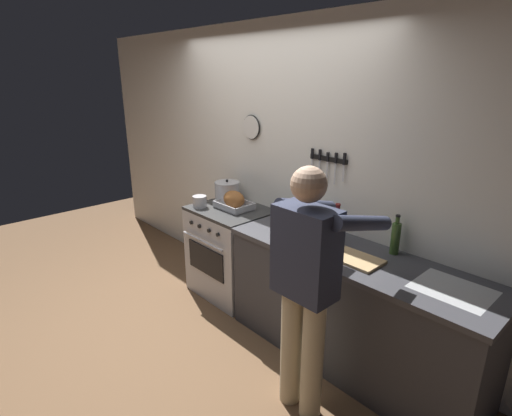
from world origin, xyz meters
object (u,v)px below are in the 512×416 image
object	(u,v)px
bottle_cooking_oil	(300,211)
person_cook	(307,280)
bottle_wine_red	(337,227)
bottle_olive_oil	(395,238)
stock_pot	(227,192)
stove	(231,251)
roasting_pan	(234,201)
saucepan	(200,201)
cutting_board	(355,259)
bottle_dish_soap	(327,219)

from	to	relation	value
bottle_cooking_oil	person_cook	bearing A→B (deg)	-46.48
bottle_wine_red	bottle_olive_oil	xyz separation A→B (m)	(0.40, 0.15, -0.01)
stock_pot	bottle_wine_red	size ratio (longest dim) A/B	0.80
stove	bottle_wine_red	bearing A→B (deg)	3.56
bottle_cooking_oil	bottle_olive_oil	world-z (taller)	bottle_olive_oil
stove	roasting_pan	bearing A→B (deg)	57.63
saucepan	cutting_board	size ratio (longest dim) A/B	0.38
person_cook	roasting_pan	xyz separation A→B (m)	(-1.46, 0.64, 0.03)
saucepan	bottle_wine_red	world-z (taller)	bottle_wine_red
stove	roasting_pan	size ratio (longest dim) A/B	2.56
bottle_wine_red	bottle_dish_soap	bearing A→B (deg)	143.09
bottle_wine_red	bottle_olive_oil	size ratio (longest dim) A/B	1.07
cutting_board	bottle_wine_red	distance (m)	0.34
bottle_cooking_oil	bottle_dish_soap	bearing A→B (deg)	3.68
stove	bottle_dish_soap	xyz separation A→B (m)	(0.98, 0.23, 0.55)
cutting_board	bottle_cooking_oil	bearing A→B (deg)	159.49
person_cook	stock_pot	xyz separation A→B (m)	(-1.67, 0.73, 0.05)
stock_pot	stove	bearing A→B (deg)	-31.74
person_cook	bottle_wine_red	xyz separation A→B (m)	(-0.29, 0.68, 0.08)
bottle_wine_red	cutting_board	bearing A→B (deg)	-27.94
saucepan	bottle_cooking_oil	distance (m)	1.03
saucepan	bottle_wine_red	size ratio (longest dim) A/B	0.43
stove	saucepan	size ratio (longest dim) A/B	6.64
stock_pot	cutting_board	xyz separation A→B (m)	(1.66, -0.19, -0.09)
bottle_wine_red	bottle_olive_oil	bearing A→B (deg)	20.88
cutting_board	bottle_olive_oil	distance (m)	0.35
saucepan	bottle_olive_oil	xyz separation A→B (m)	(1.84, 0.41, 0.07)
person_cook	stock_pot	distance (m)	1.82
bottle_olive_oil	stock_pot	bearing A→B (deg)	-176.49
cutting_board	bottle_olive_oil	xyz separation A→B (m)	(0.13, 0.30, 0.11)
saucepan	cutting_board	world-z (taller)	saucepan
bottle_dish_soap	bottle_olive_oil	bearing A→B (deg)	-0.44
stock_pot	bottle_wine_red	distance (m)	1.38
bottle_wine_red	bottle_olive_oil	world-z (taller)	bottle_wine_red
roasting_pan	cutting_board	size ratio (longest dim) A/B	0.98
saucepan	bottle_dish_soap	bearing A→B (deg)	18.82
stock_pot	bottle_olive_oil	xyz separation A→B (m)	(1.79, 0.11, 0.02)
saucepan	bottle_dish_soap	world-z (taller)	bottle_dish_soap
bottle_cooking_oil	bottle_wine_red	bearing A→B (deg)	-15.96
bottle_dish_soap	bottle_olive_oil	xyz separation A→B (m)	(0.61, -0.00, 0.02)
stock_pot	bottle_olive_oil	bearing A→B (deg)	3.51
roasting_pan	saucepan	distance (m)	0.34
roasting_pan	person_cook	bearing A→B (deg)	-23.64
roasting_pan	stove	bearing A→B (deg)	-122.37
stock_pot	roasting_pan	bearing A→B (deg)	-22.54
stove	bottle_cooking_oil	bearing A→B (deg)	17.07
person_cook	bottle_wine_red	world-z (taller)	person_cook
stove	cutting_board	distance (m)	1.54
cutting_board	bottle_wine_red	world-z (taller)	bottle_wine_red
roasting_pan	bottle_olive_oil	size ratio (longest dim) A/B	1.18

